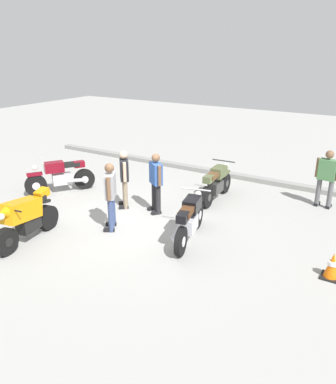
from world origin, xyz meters
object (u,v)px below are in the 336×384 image
object	(u,v)px
motorcycle_olive_vintage	(216,184)
person_in_gray_shirt	(111,192)
traffic_cone	(332,266)
motorcycle_black_cruiser	(190,219)
person_in_blue_shirt	(156,180)
motorcycle_orange_sportbike	(26,217)
person_in_green_shirt	(327,176)
motorcycle_maroon_cruiser	(61,176)
person_in_black_shirt	(124,176)

from	to	relation	value
motorcycle_olive_vintage	person_in_gray_shirt	xyz separation A→B (m)	(-1.31, -3.08, 0.46)
motorcycle_olive_vintage	traffic_cone	distance (m)	4.45
motorcycle_black_cruiser	person_in_blue_shirt	size ratio (longest dim) A/B	1.28
motorcycle_black_cruiser	traffic_cone	world-z (taller)	motorcycle_black_cruiser
motorcycle_black_cruiser	motorcycle_orange_sportbike	world-z (taller)	motorcycle_orange_sportbike
person_in_green_shirt	traffic_cone	world-z (taller)	person_in_green_shirt
motorcycle_maroon_cruiser	person_in_black_shirt	bearing A→B (deg)	126.38
motorcycle_orange_sportbike	person_in_blue_shirt	size ratio (longest dim) A/B	1.21
motorcycle_black_cruiser	person_in_green_shirt	distance (m)	4.29
person_in_blue_shirt	person_in_black_shirt	size ratio (longest dim) A/B	1.01
person_in_gray_shirt	person_in_green_shirt	world-z (taller)	person_in_gray_shirt
person_in_gray_shirt	person_in_black_shirt	bearing A→B (deg)	-96.75
person_in_gray_shirt	motorcycle_black_cruiser	bearing A→B (deg)	162.23
traffic_cone	person_in_green_shirt	bearing A→B (deg)	103.61
person_in_green_shirt	motorcycle_orange_sportbike	bearing A→B (deg)	143.45
motorcycle_olive_vintage	traffic_cone	xyz separation A→B (m)	(3.63, -2.55, -0.23)
motorcycle_black_cruiser	traffic_cone	bearing A→B (deg)	-102.16
motorcycle_maroon_cruiser	person_in_green_shirt	xyz separation A→B (m)	(7.03, 2.97, 0.39)
motorcycle_orange_sportbike	person_in_green_shirt	xyz separation A→B (m)	(5.29, 5.65, 0.32)
motorcycle_olive_vintage	motorcycle_orange_sportbike	bearing A→B (deg)	148.45
person_in_blue_shirt	traffic_cone	size ratio (longest dim) A/B	3.04
person_in_gray_shirt	person_in_green_shirt	bearing A→B (deg)	-166.16
person_in_blue_shirt	person_in_black_shirt	xyz separation A→B (m)	(-0.93, -0.14, -0.01)
motorcycle_orange_sportbike	person_in_black_shirt	world-z (taller)	person_in_black_shirt
motorcycle_black_cruiser	motorcycle_maroon_cruiser	xyz separation A→B (m)	(-4.84, 0.70, 0.00)
motorcycle_olive_vintage	person_in_blue_shirt	world-z (taller)	person_in_blue_shirt
motorcycle_black_cruiser	motorcycle_orange_sportbike	size ratio (longest dim) A/B	1.05
person_in_gray_shirt	person_in_green_shirt	distance (m)	5.81
motorcycle_maroon_cruiser	motorcycle_olive_vintage	xyz separation A→B (m)	(4.27, 1.92, -0.03)
motorcycle_olive_vintage	person_in_blue_shirt	bearing A→B (deg)	146.67
motorcycle_black_cruiser	person_in_gray_shirt	size ratio (longest dim) A/B	1.24
motorcycle_maroon_cruiser	person_in_black_shirt	world-z (taller)	person_in_black_shirt
person_in_black_shirt	traffic_cone	bearing A→B (deg)	131.60
motorcycle_orange_sportbike	motorcycle_olive_vintage	size ratio (longest dim) A/B	1.00
motorcycle_black_cruiser	motorcycle_orange_sportbike	bearing A→B (deg)	109.00
motorcycle_olive_vintage	person_in_green_shirt	distance (m)	2.99
person_in_green_shirt	person_in_black_shirt	xyz separation A→B (m)	(-4.67, -2.85, -0.02)
motorcycle_maroon_cruiser	person_in_gray_shirt	size ratio (longest dim) A/B	1.09
person_in_blue_shirt	motorcycle_maroon_cruiser	bearing A→B (deg)	-49.38
motorcycle_maroon_cruiser	traffic_cone	size ratio (longest dim) A/B	3.41
motorcycle_black_cruiser	person_in_black_shirt	xyz separation A→B (m)	(-2.49, 0.82, 0.37)
person_in_blue_shirt	person_in_gray_shirt	bearing A→B (deg)	22.80
motorcycle_olive_vintage	person_in_blue_shirt	distance (m)	1.97
motorcycle_orange_sportbike	motorcycle_black_cruiser	bearing A→B (deg)	112.46
person_in_blue_shirt	person_in_black_shirt	world-z (taller)	person_in_blue_shirt
person_in_black_shirt	person_in_green_shirt	bearing A→B (deg)	170.68
motorcycle_olive_vintage	person_in_green_shirt	world-z (taller)	person_in_green_shirt
traffic_cone	motorcycle_black_cruiser	bearing A→B (deg)	-178.67
motorcycle_black_cruiser	person_in_gray_shirt	distance (m)	1.99
motorcycle_orange_sportbike	person_in_black_shirt	distance (m)	2.88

